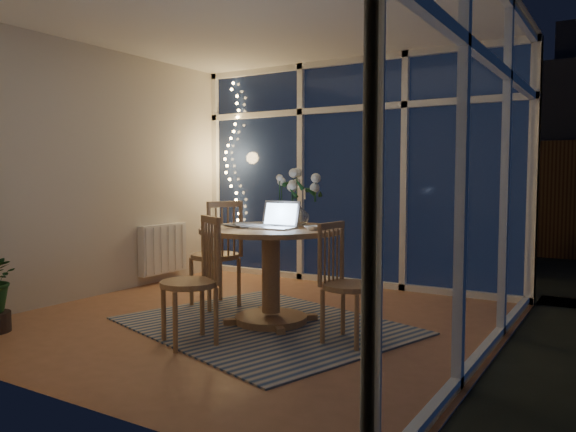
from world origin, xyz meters
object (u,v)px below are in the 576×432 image
(chair_left, at_px, (215,253))
(flower_vase, at_px, (299,213))
(laptop, at_px, (273,214))
(dining_table, at_px, (271,276))
(chair_front, at_px, (189,280))
(chair_right, at_px, (350,283))

(chair_left, distance_m, flower_vase, 0.98)
(laptop, bearing_deg, dining_table, 131.47)
(chair_front, bearing_deg, flower_vase, 106.87)
(chair_right, relative_size, flower_vase, 4.39)
(dining_table, relative_size, chair_front, 1.25)
(chair_left, bearing_deg, flower_vase, 114.69)
(chair_left, relative_size, chair_right, 1.13)
(chair_right, xyz_separation_m, laptop, (-0.73, 0.08, 0.49))
(dining_table, xyz_separation_m, laptop, (0.09, -0.10, 0.54))
(dining_table, xyz_separation_m, flower_vase, (0.08, 0.32, 0.52))
(chair_right, distance_m, laptop, 0.88)
(flower_vase, bearing_deg, chair_front, -103.83)
(chair_right, xyz_separation_m, flower_vase, (-0.73, 0.50, 0.47))
(chair_right, bearing_deg, chair_left, 81.05)
(dining_table, height_order, chair_front, chair_front)
(chair_left, distance_m, laptop, 1.04)
(dining_table, relative_size, chair_left, 1.16)
(dining_table, xyz_separation_m, chair_left, (-0.80, 0.24, 0.11))
(chair_left, bearing_deg, laptop, 88.68)
(chair_left, xyz_separation_m, chair_right, (1.62, -0.42, -0.06))
(chair_front, bearing_deg, dining_table, 107.21)
(dining_table, distance_m, laptop, 0.55)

